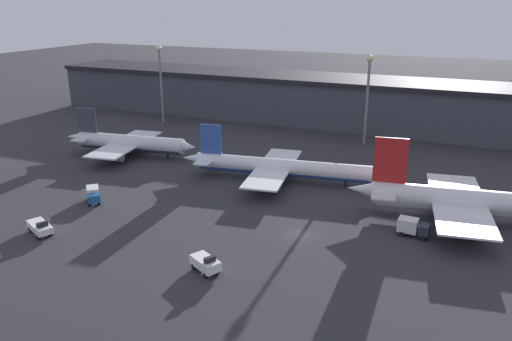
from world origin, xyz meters
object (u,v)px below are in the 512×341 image
service_vehicle_1 (40,227)px  service_vehicle_2 (93,194)px  service_vehicle_3 (206,263)px  airplane_2 (466,201)px  airplane_0 (129,143)px  airplane_1 (280,167)px  service_vehicle_0 (412,227)px

service_vehicle_1 → service_vehicle_2: size_ratio=1.17×
service_vehicle_2 → service_vehicle_3: size_ratio=1.01×
airplane_2 → service_vehicle_3: (-34.60, -34.37, -2.46)m
airplane_2 → airplane_0: bearing=165.3°
service_vehicle_2 → service_vehicle_3: service_vehicle_3 is taller
service_vehicle_1 → service_vehicle_2: bearing=120.3°
airplane_0 → airplane_1: bearing=-11.3°
airplane_0 → airplane_2: (80.54, -8.88, 0.45)m
service_vehicle_0 → service_vehicle_1: service_vehicle_0 is taller
airplane_1 → service_vehicle_3: (3.75, -41.16, -1.72)m
service_vehicle_0 → service_vehicle_2: size_ratio=0.95×
airplane_1 → service_vehicle_3: bearing=-93.2°
service_vehicle_2 → service_vehicle_3: 37.01m
airplane_0 → service_vehicle_1: size_ratio=5.55×
service_vehicle_1 → airplane_1: bearing=80.3°
service_vehicle_2 → service_vehicle_3: (33.79, -15.09, -0.18)m
service_vehicle_3 → service_vehicle_1: bearing=-151.6°
airplane_2 → service_vehicle_3: airplane_2 is taller
airplane_1 → service_vehicle_3: airplane_1 is taller
airplane_2 → service_vehicle_3: size_ratio=7.66×
service_vehicle_3 → service_vehicle_0: bearing=70.7°
airplane_2 → service_vehicle_3: bearing=-143.6°
airplane_1 → service_vehicle_3: 41.37m
service_vehicle_1 → airplane_2: bearing=52.3°
service_vehicle_3 → airplane_1: bearing=123.3°
airplane_0 → service_vehicle_1: bearing=-81.1°
airplane_2 → service_vehicle_0: size_ratio=7.96×
service_vehicle_0 → service_vehicle_1: size_ratio=0.82×
service_vehicle_1 → service_vehicle_3: bearing=25.2°
airplane_0 → service_vehicle_3: bearing=-51.7°
service_vehicle_1 → service_vehicle_2: 15.29m
service_vehicle_0 → service_vehicle_3: 36.19m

